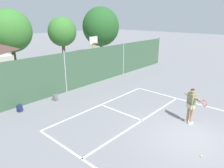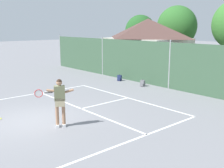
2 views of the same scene
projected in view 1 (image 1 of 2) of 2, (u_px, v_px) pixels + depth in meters
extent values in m
plane|color=gray|center=(188.00, 138.00, 9.21)|extent=(120.00, 120.00, 0.00)
cube|color=white|center=(101.00, 105.00, 12.69)|extent=(8.20, 0.10, 0.01)
cube|color=white|center=(217.00, 109.00, 12.11)|extent=(0.10, 11.00, 0.01)
cube|color=white|center=(142.00, 120.00, 10.78)|extent=(8.20, 0.10, 0.01)
cube|color=white|center=(120.00, 112.00, 11.72)|extent=(0.10, 2.97, 0.01)
cube|color=#38563D|center=(65.00, 73.00, 14.46)|extent=(26.00, 0.05, 2.83)
cylinder|color=#99999E|center=(65.00, 72.00, 14.44)|extent=(0.09, 0.09, 2.98)
cylinder|color=#99999E|center=(123.00, 58.00, 19.04)|extent=(0.09, 0.09, 2.98)
cylinder|color=#99999E|center=(159.00, 50.00, 23.65)|extent=(0.09, 0.09, 2.98)
cylinder|color=yellow|center=(93.00, 60.00, 18.18)|extent=(0.12, 0.12, 3.05)
cube|color=white|center=(93.00, 40.00, 17.57)|extent=(0.90, 0.06, 0.60)
torus|color=#D85919|center=(96.00, 43.00, 17.47)|extent=(0.48, 0.48, 0.02)
cylinder|color=brown|center=(15.00, 61.00, 19.83)|extent=(0.36, 0.36, 2.22)
ellipsoid|color=#38752D|center=(10.00, 31.00, 18.96)|extent=(3.96, 3.57, 3.96)
cylinder|color=brown|center=(64.00, 54.00, 23.88)|extent=(0.36, 0.36, 2.16)
ellipsoid|color=#38752D|center=(62.00, 32.00, 23.11)|extent=(3.26, 2.94, 3.26)
cylinder|color=brown|center=(101.00, 49.00, 28.32)|extent=(0.36, 0.36, 1.70)
ellipsoid|color=#235623|center=(101.00, 27.00, 27.38)|extent=(5.09, 4.58, 5.09)
cube|color=silver|center=(187.00, 121.00, 10.66)|extent=(0.29, 0.23, 0.10)
cube|color=silver|center=(190.00, 123.00, 10.44)|extent=(0.29, 0.23, 0.10)
cylinder|color=#A37556|center=(188.00, 113.00, 10.52)|extent=(0.13, 0.13, 0.82)
cylinder|color=#A37556|center=(191.00, 115.00, 10.30)|extent=(0.13, 0.13, 0.82)
cube|color=tan|center=(191.00, 105.00, 10.26)|extent=(0.39, 0.43, 0.32)
cube|color=#6B704C|center=(192.00, 99.00, 10.16)|extent=(0.41, 0.47, 0.56)
sphere|color=#A37556|center=(193.00, 91.00, 10.03)|extent=(0.22, 0.22, 0.22)
sphere|color=black|center=(193.00, 91.00, 10.02)|extent=(0.21, 0.21, 0.21)
cylinder|color=#A37556|center=(195.00, 98.00, 9.95)|extent=(0.36, 0.53, 0.17)
cylinder|color=#A37556|center=(188.00, 96.00, 10.39)|extent=(0.33, 0.48, 0.22)
cylinder|color=black|center=(198.00, 101.00, 9.79)|extent=(0.18, 0.28, 0.04)
torus|color=red|center=(204.00, 103.00, 9.49)|extent=(0.17, 0.27, 0.30)
cylinder|color=silver|center=(204.00, 103.00, 9.49)|extent=(0.14, 0.23, 0.26)
sphere|color=#CCE033|center=(201.00, 156.00, 7.97)|extent=(0.07, 0.07, 0.07)
cube|color=navy|center=(20.00, 108.00, 11.75)|extent=(0.32, 0.25, 0.40)
cube|color=navy|center=(21.00, 110.00, 11.73)|extent=(0.23, 0.12, 0.18)
torus|color=black|center=(19.00, 105.00, 11.68)|extent=(0.09, 0.04, 0.09)
cube|color=slate|center=(55.00, 97.00, 13.32)|extent=(0.31, 0.22, 0.40)
cube|color=slate|center=(57.00, 99.00, 13.28)|extent=(0.23, 0.10, 0.18)
torus|color=black|center=(55.00, 94.00, 13.25)|extent=(0.09, 0.03, 0.09)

